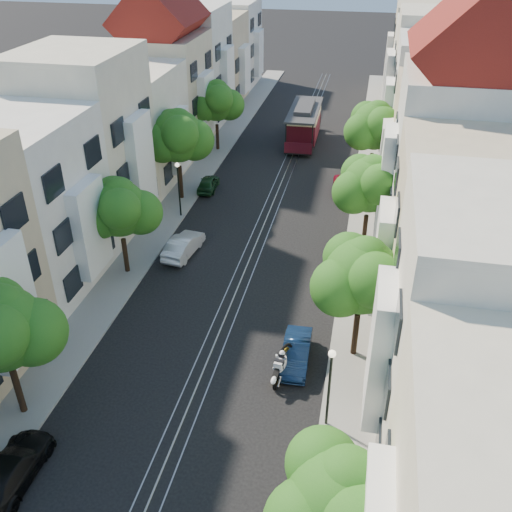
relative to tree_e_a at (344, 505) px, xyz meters
The scene contains 26 objects.
ground 32.17m from the tree_e_a, 103.17° to the left, with size 200.00×200.00×0.00m, color black.
sidewalk_east 31.33m from the tree_e_a, 90.02° to the left, with size 2.50×80.00×0.12m, color gray.
sidewalk_west 34.52m from the tree_e_a, 115.07° to the left, with size 2.50×80.00×0.12m, color gray.
rail_left 32.29m from the tree_e_a, 104.13° to the left, with size 0.06×80.00×0.02m, color gray.
rail_slot 32.16m from the tree_e_a, 103.17° to the left, with size 0.06×80.00×0.02m, color gray.
rail_right 32.04m from the tree_e_a, 102.21° to the left, with size 0.06×80.00×0.02m, color gray.
lane_line 32.16m from the tree_e_a, 103.17° to the left, with size 0.08×80.00×0.01m, color tan.
townhouses_east 31.29m from the tree_e_a, 81.53° to the left, with size 7.75×72.00×12.00m.
townhouses_west 36.38m from the tree_e_a, 121.73° to the left, with size 7.75×72.00×11.76m.
tree_e_a is the anchor object (origin of this frame).
tree_e_b 12.00m from the tree_e_a, 90.00° to the left, with size 4.93×4.08×6.68m.
tree_e_c 23.00m from the tree_e_a, 90.00° to the left, with size 4.84×3.99×6.52m.
tree_e_d 34.00m from the tree_e_a, 90.00° to the left, with size 5.01×4.16×6.85m.
tree_w_a 15.25m from the tree_e_a, 160.85° to the left, with size 4.93×4.08×6.68m.
tree_w_b 22.28m from the tree_e_a, 130.27° to the left, with size 4.72×3.87×6.27m.
tree_w_c 31.49m from the tree_e_a, 117.22° to the left, with size 5.13×4.28×7.09m.
tree_w_d 41.57m from the tree_e_a, 110.27° to the left, with size 4.84×3.99×6.52m.
lamp_east 7.26m from the tree_e_a, 97.79° to the left, with size 0.32×0.32×4.16m.
lamp_west 28.51m from the tree_e_a, 118.45° to the left, with size 0.32×0.32×4.16m.
sportbike_rider 10.70m from the tree_e_a, 109.84° to the left, with size 0.75×2.27×1.59m.
cable_car 43.43m from the tree_e_a, 98.97° to the left, with size 2.89×8.86×3.39m.
parked_car_e_mid 11.84m from the tree_e_a, 104.77° to the left, with size 1.31×3.75×1.24m, color #0B1C38.
parked_car_e_far 32.02m from the tree_e_a, 93.52° to the left, with size 1.85×4.02×1.12m, color maroon.
parked_car_w_near 13.50m from the tree_e_a, behind, with size 1.80×4.44×1.29m, color black.
parked_car_w_mid 23.34m from the tree_e_a, 120.40° to the left, with size 1.41×4.05×1.34m, color silver.
parked_car_w_far 32.92m from the tree_e_a, 113.16° to the left, with size 1.37×3.41×1.16m, color #16381C.
Camera 1 is at (6.86, -13.98, 19.47)m, focal length 40.00 mm.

